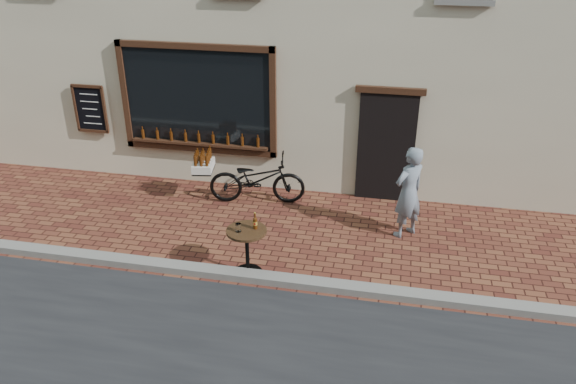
# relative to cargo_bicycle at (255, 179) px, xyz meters

# --- Properties ---
(ground) EXTENTS (90.00, 90.00, 0.00)m
(ground) POSITION_rel_cargo_bicycle_xyz_m (0.58, -2.80, -0.51)
(ground) COLOR #4E2119
(ground) RESTS_ON ground
(kerb) EXTENTS (90.00, 0.25, 0.12)m
(kerb) POSITION_rel_cargo_bicycle_xyz_m (0.58, -2.60, -0.45)
(kerb) COLOR slate
(kerb) RESTS_ON ground
(cargo_bicycle) EXTENTS (2.25, 0.96, 1.06)m
(cargo_bicycle) POSITION_rel_cargo_bicycle_xyz_m (0.00, 0.00, 0.00)
(cargo_bicycle) COLOR black
(cargo_bicycle) RESTS_ON ground
(bistro_table) EXTENTS (0.63, 0.63, 1.09)m
(bistro_table) POSITION_rel_cargo_bicycle_xyz_m (0.51, -2.45, 0.07)
(bistro_table) COLOR black
(bistro_table) RESTS_ON ground
(pedestrian) EXTENTS (0.72, 0.72, 1.69)m
(pedestrian) POSITION_rel_cargo_bicycle_xyz_m (2.95, -0.70, 0.34)
(pedestrian) COLOR slate
(pedestrian) RESTS_ON ground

